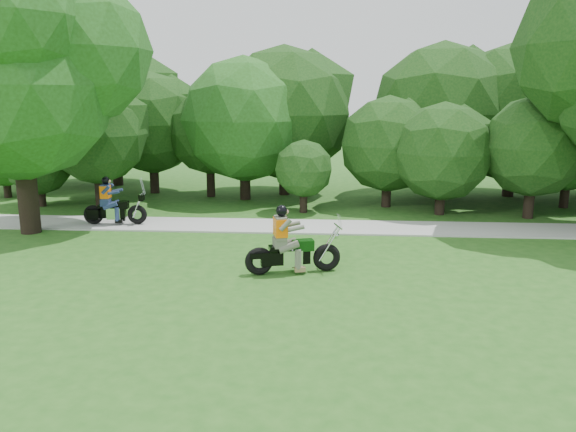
{
  "coord_description": "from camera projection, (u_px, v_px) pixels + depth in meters",
  "views": [
    {
      "loc": [
        -0.1,
        -11.86,
        4.67
      ],
      "look_at": [
        -1.27,
        3.8,
        1.31
      ],
      "focal_mm": 35.0,
      "sensor_mm": 36.0,
      "label": 1
    }
  ],
  "objects": [
    {
      "name": "ground",
      "position": [
        332.0,
        310.0,
        12.54
      ],
      "size": [
        100.0,
        100.0,
        0.0
      ],
      "primitive_type": "plane",
      "color": "#235718",
      "rests_on": "ground"
    },
    {
      "name": "touring_motorcycle",
      "position": [
        111.0,
        207.0,
        20.52
      ],
      "size": [
        2.33,
        0.81,
        1.77
      ],
      "rotation": [
        0.0,
        0.0,
        0.1
      ],
      "color": "black",
      "rests_on": "walkway"
    },
    {
      "name": "chopper_motorcycle",
      "position": [
        289.0,
        248.0,
        14.98
      ],
      "size": [
        2.59,
        1.12,
        1.88
      ],
      "rotation": [
        0.0,
        0.0,
        0.27
      ],
      "color": "black",
      "rests_on": "ground"
    },
    {
      "name": "tree_line",
      "position": [
        367.0,
        121.0,
        25.93
      ],
      "size": [
        40.51,
        12.27,
        7.29
      ],
      "color": "black",
      "rests_on": "ground"
    },
    {
      "name": "walkway",
      "position": [
        332.0,
        227.0,
        20.33
      ],
      "size": [
        60.0,
        2.2,
        0.06
      ],
      "primitive_type": "cube",
      "color": "#A4A49F",
      "rests_on": "ground"
    },
    {
      "name": "big_tree_west",
      "position": [
        19.0,
        63.0,
        18.78
      ],
      "size": [
        8.64,
        6.56,
        9.96
      ],
      "color": "black",
      "rests_on": "ground"
    }
  ]
}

